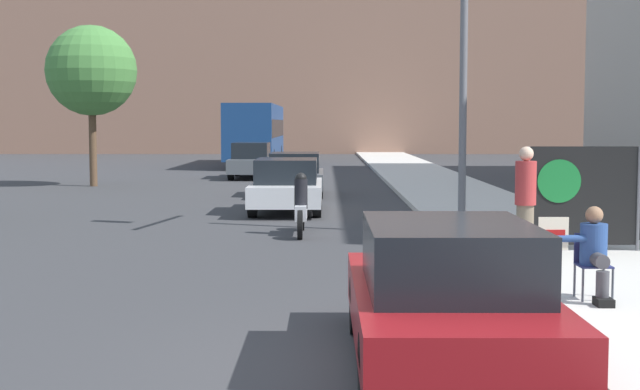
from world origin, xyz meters
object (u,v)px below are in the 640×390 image
protest_banner (582,196)px  car_on_road_nearest (287,186)px  car_on_road_midblock (295,174)px  car_on_road_distant (252,160)px  city_bus_on_road (256,131)px  jogger_on_sidewalk (525,202)px  motorcycle_on_road (301,208)px  street_tree_midblock (91,71)px  traffic_light_pole (409,33)px  parked_car_curbside (447,295)px  pedestrian_behind (588,200)px  seated_protester (594,251)px

protest_banner → car_on_road_nearest: size_ratio=0.48×
car_on_road_midblock → car_on_road_distant: car_on_road_distant is taller
city_bus_on_road → car_on_road_distant: bearing=-86.5°
jogger_on_sidewalk → car_on_road_midblock: size_ratio=0.43×
city_bus_on_road → motorcycle_on_road: 31.39m
motorcycle_on_road → street_tree_midblock: (-8.20, 14.53, 3.74)m
traffic_light_pole → street_tree_midblock: bearing=126.3°
traffic_light_pole → parked_car_curbside: traffic_light_pole is taller
jogger_on_sidewalk → street_tree_midblock: bearing=-55.4°
parked_car_curbside → car_on_road_distant: 30.12m
car_on_road_midblock → protest_banner: bearing=-68.2°
pedestrian_behind → car_on_road_nearest: size_ratio=0.40×
jogger_on_sidewalk → pedestrian_behind: 2.22m
traffic_light_pole → pedestrian_behind: bearing=-45.3°
city_bus_on_road → motorcycle_on_road: city_bus_on_road is taller
pedestrian_behind → city_bus_on_road: city_bus_on_road is taller
protest_banner → car_on_road_distant: (-7.65, 22.87, -0.35)m
parked_car_curbside → motorcycle_on_road: size_ratio=2.00×
parked_car_curbside → street_tree_midblock: bearing=111.7°
pedestrian_behind → parked_car_curbside: pedestrian_behind is taller
jogger_on_sidewalk → street_tree_midblock: size_ratio=0.31×
parked_car_curbside → jogger_on_sidewalk: bearing=70.6°
pedestrian_behind → car_on_road_midblock: bearing=-83.3°
pedestrian_behind → city_bus_on_road: size_ratio=0.13×
street_tree_midblock → car_on_road_midblock: bearing=-28.7°
car_on_road_midblock → motorcycle_on_road: bearing=-87.4°
motorcycle_on_road → car_on_road_nearest: bearing=96.1°
jogger_on_sidewalk → traffic_light_pole: bearing=-70.0°
car_on_road_distant → street_tree_midblock: 8.25m
car_on_road_distant → car_on_road_midblock: bearing=-76.6°
car_on_road_nearest → car_on_road_midblock: (0.03, 5.60, -0.01)m
parked_car_curbside → car_on_road_nearest: 15.15m
protest_banner → car_on_road_distant: protest_banner is taller
seated_protester → car_on_road_midblock: size_ratio=0.27×
car_on_road_midblock → city_bus_on_road: 21.11m
street_tree_midblock → traffic_light_pole: bearing=-53.7°
traffic_light_pole → motorcycle_on_road: traffic_light_pole is taller
car_on_road_distant → seated_protester: bearing=-76.5°
protest_banner → car_on_road_distant: 24.12m
jogger_on_sidewalk → city_bus_on_road: (-7.14, 35.58, 0.83)m
traffic_light_pole → car_on_road_midblock: (-2.76, 10.06, -3.55)m
car_on_road_distant → street_tree_midblock: (-5.54, -4.98, 3.54)m
pedestrian_behind → car_on_road_distant: bearing=-87.4°
pedestrian_behind → street_tree_midblock: 22.16m
jogger_on_sidewalk → street_tree_midblock: 22.63m
jogger_on_sidewalk → city_bus_on_road: 36.30m
car_on_road_midblock → car_on_road_nearest: bearing=-90.3°
protest_banner → parked_car_curbside: bearing=-115.4°
motorcycle_on_road → traffic_light_pole: bearing=6.0°
seated_protester → jogger_on_sidewalk: bearing=114.3°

